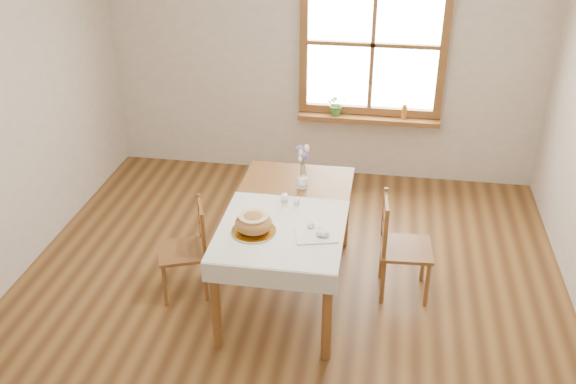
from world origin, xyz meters
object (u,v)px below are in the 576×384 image
Objects in this scene: dining_table at (288,219)px; chair_left at (182,250)px; bread_plate at (254,231)px; flower_vase at (302,183)px; chair_right at (406,247)px.

chair_left is (-0.82, -0.16, -0.27)m from dining_table.
bread_plate reaches higher than dining_table.
chair_left is 2.56× the size of bread_plate.
dining_table is at bearing -99.69° from flower_vase.
dining_table is 0.87m from chair_left.
flower_vase reaches higher than dining_table.
dining_table is at bearing 64.03° from bread_plate.
flower_vase is at bearing 80.31° from dining_table.
chair_left is 1.09m from flower_vase.
flower_vase is (0.06, 0.35, 0.13)m from dining_table.
chair_right reaches higher than chair_left.
dining_table is at bearing 94.00° from chair_right.
bread_plate is (-0.19, -0.38, 0.10)m from dining_table.
chair_left is 8.75× the size of flower_vase.
chair_left is at bearing 160.42° from bread_plate.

